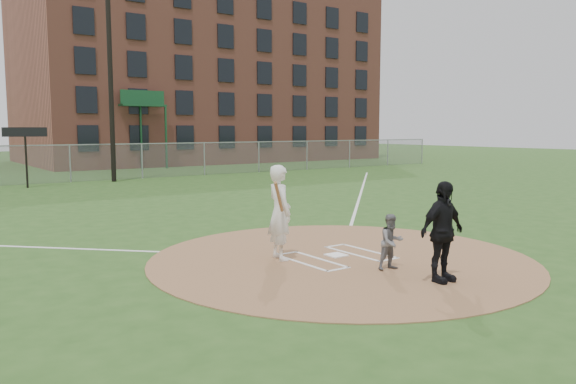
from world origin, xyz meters
TOP-DOWN VIEW (x-y plane):
  - ground at (0.00, 0.00)m, footprint 140.00×140.00m
  - dirt_circle at (0.00, 0.00)m, footprint 8.40×8.40m
  - home_plate at (0.06, 0.22)m, footprint 0.42×0.42m
  - foul_line_first at (9.00, 9.00)m, footprint 17.04×17.04m
  - catcher at (0.16, -1.36)m, footprint 0.60×0.49m
  - umpire at (0.25, -2.54)m, footprint 1.11×0.47m
  - batters_boxes at (0.00, 0.15)m, footprint 2.08×1.88m
  - batter_at_plate at (-1.16, 0.70)m, footprint 0.86×1.03m
  - outfield_fence at (0.00, 22.00)m, footprint 56.08×0.08m
  - brick_warehouse at (16.00, 37.96)m, footprint 30.00×17.17m
  - light_pole at (2.00, 21.00)m, footprint 1.20×0.30m
  - scoreboard_sign at (-2.50, 20.20)m, footprint 2.00×0.10m

SIDE VIEW (x-z plane):
  - ground at x=0.00m, z-range 0.00..0.00m
  - foul_line_first at x=9.00m, z-range 0.00..0.01m
  - dirt_circle at x=0.00m, z-range 0.00..0.02m
  - batters_boxes at x=0.00m, z-range 0.02..0.03m
  - home_plate at x=0.06m, z-range 0.02..0.05m
  - catcher at x=0.16m, z-range 0.02..1.15m
  - umpire at x=0.25m, z-range 0.02..1.90m
  - outfield_fence at x=0.00m, z-range 0.00..2.03m
  - batter_at_plate at x=-1.16m, z-range 0.02..2.08m
  - scoreboard_sign at x=-2.50m, z-range 0.92..3.85m
  - light_pole at x=2.00m, z-range 0.50..12.72m
  - brick_warehouse at x=16.00m, z-range 0.00..15.00m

